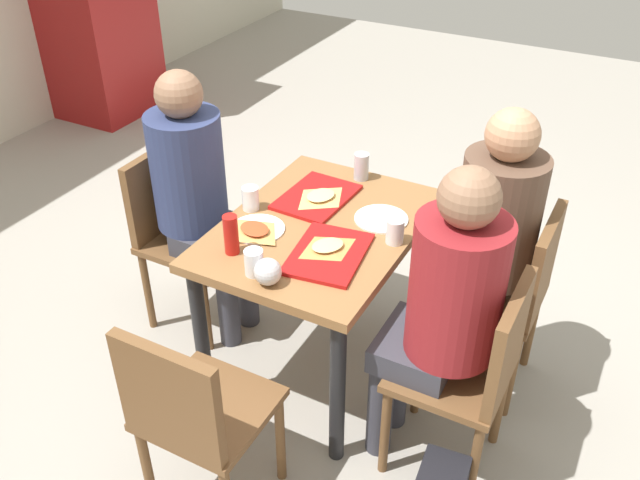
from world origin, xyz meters
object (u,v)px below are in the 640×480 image
object	(u,v)px
chair_near_left	(475,368)
chair_far_side	(177,226)
paper_plate_center	(257,229)
pizza_slice_c	(255,230)
paper_plate_near_edge	(381,219)
pizza_slice_b	(321,197)
tray_red_near	(328,254)
soda_can	(361,166)
condiment_bottle	(231,235)
main_table	(320,248)
person_far_side	(196,187)
tray_red_far	(316,197)
plastic_cup_b	(395,231)
plastic_cup_c	(254,262)
person_in_red	(444,302)
pizza_slice_a	(328,247)
foil_bundle	(268,272)
plastic_cup_a	(250,198)
chair_near_right	(512,290)
person_in_brown_jacket	(487,230)
chair_left_end	(193,413)

from	to	relation	value
chair_near_left	chair_far_side	size ratio (longest dim) A/B	1.00
paper_plate_center	pizza_slice_c	xyz separation A→B (m)	(-0.03, -0.01, 0.01)
paper_plate_near_edge	pizza_slice_b	world-z (taller)	pizza_slice_b
tray_red_near	paper_plate_near_edge	world-z (taller)	tray_red_near
soda_can	condiment_bottle	world-z (taller)	condiment_bottle
chair_far_side	pizza_slice_b	world-z (taller)	chair_far_side
main_table	person_far_side	bearing A→B (deg)	90.00
tray_red_far	pizza_slice_b	xyz separation A→B (m)	(-0.01, -0.03, 0.02)
plastic_cup_b	plastic_cup_c	size ratio (longest dim) A/B	1.00
person_in_red	paper_plate_center	distance (m)	0.82
pizza_slice_a	foil_bundle	world-z (taller)	foil_bundle
chair_near_left	person_in_red	world-z (taller)	person_in_red
chair_far_side	plastic_cup_b	distance (m)	1.10
chair_near_left	tray_red_near	xyz separation A→B (m)	(0.08, 0.62, 0.24)
person_far_side	main_table	bearing A→B (deg)	-90.00
chair_near_left	tray_red_near	bearing A→B (deg)	83.09
person_far_side	foil_bundle	size ratio (longest dim) A/B	12.76
chair_far_side	plastic_cup_a	xyz separation A→B (m)	(-0.03, -0.44, 0.28)
chair_far_side	person_in_red	xyz separation A→B (m)	(-0.25, -1.36, 0.25)
pizza_slice_c	main_table	bearing A→B (deg)	-47.71
pizza_slice_c	plastic_cup_a	xyz separation A→B (m)	(0.15, 0.12, 0.03)
plastic_cup_b	soda_can	xyz separation A→B (m)	(0.40, 0.33, 0.01)
pizza_slice_a	plastic_cup_a	distance (m)	0.45
pizza_slice_b	chair_far_side	bearing A→B (deg)	103.68
pizza_slice_b	condiment_bottle	xyz separation A→B (m)	(-0.49, 0.12, 0.06)
chair_near_right	tray_red_near	size ratio (longest dim) A/B	2.41
paper_plate_near_edge	pizza_slice_a	size ratio (longest dim) A/B	0.97
pizza_slice_b	soda_can	bearing A→B (deg)	-13.69
person_in_red	person_in_brown_jacket	xyz separation A→B (m)	(0.50, 0.00, 0.00)
chair_near_right	paper_plate_center	size ratio (longest dim) A/B	3.94
chair_far_side	person_in_brown_jacket	distance (m)	1.41
chair_left_end	foil_bundle	world-z (taller)	chair_left_end
plastic_cup_a	soda_can	distance (m)	0.54
paper_plate_near_edge	paper_plate_center	bearing A→B (deg)	126.72
tray_red_near	plastic_cup_b	world-z (taller)	plastic_cup_b
plastic_cup_b	condiment_bottle	size ratio (longest dim) A/B	0.62
chair_near_left	chair_near_right	xyz separation A→B (m)	(0.50, 0.00, 0.00)
foil_bundle	person_far_side	bearing A→B (deg)	55.80
condiment_bottle	soda_can	bearing A→B (deg)	-13.70
main_table	plastic_cup_b	bearing A→B (deg)	-85.40
chair_near_right	soda_can	distance (m)	0.84
person_in_brown_jacket	condiment_bottle	size ratio (longest dim) A/B	7.98
chair_left_end	condiment_bottle	world-z (taller)	condiment_bottle
paper_plate_center	plastic_cup_c	world-z (taller)	plastic_cup_c
tray_red_far	person_in_brown_jacket	bearing A→B (deg)	-84.03
person_far_side	soda_can	xyz separation A→B (m)	(0.43, -0.59, 0.05)
paper_plate_center	chair_near_right	bearing A→B (deg)	-67.12
chair_near_right	pizza_slice_c	distance (m)	1.07
person_in_red	tray_red_far	size ratio (longest dim) A/B	3.55
person_in_red	paper_plate_near_edge	distance (m)	0.57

